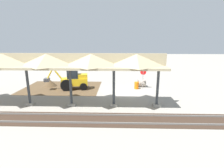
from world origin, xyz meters
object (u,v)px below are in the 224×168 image
traffic_barrel (137,85)px  stop_sign (143,74)px  backhoe (73,79)px  concrete_pipe (142,83)px

traffic_barrel → stop_sign: bearing=-162.8°
stop_sign → backhoe: size_ratio=0.48×
stop_sign → traffic_barrel: bearing=17.2°
backhoe → concrete_pipe: bearing=-170.0°
stop_sign → concrete_pipe: (0.00, -0.93, -1.34)m
stop_sign → backhoe: (8.74, 0.61, -0.57)m
backhoe → concrete_pipe: backhoe is taller
stop_sign → traffic_barrel: (0.80, 0.25, -1.39)m
traffic_barrel → concrete_pipe: bearing=-124.2°
stop_sign → backhoe: 8.78m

